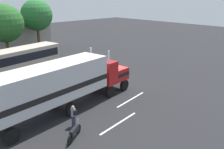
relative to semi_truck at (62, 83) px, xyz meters
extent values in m
plane|color=#232326|center=(6.88, 1.25, -2.52)|extent=(120.00, 120.00, 0.00)
cube|color=silver|center=(5.90, -2.25, -2.52)|extent=(4.37, 0.89, 0.01)
cube|color=silver|center=(1.83, -4.68, -2.52)|extent=(4.38, 0.77, 0.01)
cube|color=#B21919|center=(6.78, 0.91, -0.82)|extent=(2.12, 2.72, 1.20)
cube|color=#B21919|center=(5.19, 0.70, -0.32)|extent=(1.72, 2.67, 2.20)
cube|color=silver|center=(7.71, 1.04, -0.82)|extent=(0.36, 2.09, 1.08)
cube|color=black|center=(6.78, 0.91, -0.76)|extent=(2.12, 2.76, 0.36)
cylinder|color=silver|center=(4.50, 1.71, 0.28)|extent=(0.18, 0.18, 3.40)
cylinder|color=silver|center=(4.79, -0.47, 0.28)|extent=(0.18, 0.18, 3.40)
cube|color=silver|center=(-1.10, -0.16, 0.23)|extent=(10.75, 3.98, 2.80)
cube|color=black|center=(-1.10, -0.16, -0.19)|extent=(10.76, 4.02, 0.44)
cylinder|color=silver|center=(5.43, 2.04, -1.57)|extent=(1.37, 0.81, 0.64)
cylinder|color=black|center=(6.93, 2.04, -1.97)|extent=(1.13, 0.44, 1.10)
cylinder|color=black|center=(7.22, -0.14, -1.97)|extent=(1.13, 0.44, 1.10)
cylinder|color=black|center=(4.65, 1.73, -1.97)|extent=(1.13, 0.44, 1.10)
cylinder|color=black|center=(4.94, -0.45, -1.97)|extent=(1.13, 0.44, 1.10)
cylinder|color=black|center=(-0.26, 1.07, -1.97)|extent=(1.13, 0.44, 1.10)
cylinder|color=black|center=(0.04, -1.11, -1.97)|extent=(1.13, 0.44, 1.10)
cylinder|color=black|center=(-5.17, -1.82, -1.97)|extent=(1.13, 0.44, 1.10)
cylinder|color=#2D3347|center=(-0.94, -2.69, -2.11)|extent=(0.18, 0.18, 0.82)
cylinder|color=#2D3347|center=(-0.79, -2.65, -2.11)|extent=(0.18, 0.18, 0.82)
cylinder|color=gray|center=(-0.86, -2.67, -1.41)|extent=(0.34, 0.34, 0.58)
sphere|color=tan|center=(-0.86, -2.67, -1.01)|extent=(0.23, 0.23, 0.23)
cube|color=black|center=(-0.81, -2.86, -1.39)|extent=(0.29, 0.22, 0.36)
cube|color=#BFB29E|center=(1.15, 11.08, -0.57)|extent=(11.28, 4.52, 2.90)
cube|color=black|center=(1.15, 11.08, 0.01)|extent=(10.64, 4.44, 0.90)
cylinder|color=black|center=(4.97, 12.94, -2.02)|extent=(1.03, 0.46, 1.00)
cylinder|color=black|center=(5.39, 10.73, -2.02)|extent=(1.03, 0.46, 1.00)
cylinder|color=black|center=(-1.24, -3.77, -2.19)|extent=(0.62, 0.43, 0.66)
cylinder|color=black|center=(-2.48, -4.52, -2.19)|extent=(0.62, 0.43, 0.66)
cube|color=black|center=(-1.86, -4.14, -1.91)|extent=(1.07, 0.77, 0.36)
cylinder|color=silver|center=(-1.33, -3.82, -1.74)|extent=(0.28, 0.21, 0.69)
cylinder|color=brown|center=(10.24, 22.59, -0.39)|extent=(0.44, 0.44, 4.26)
sphere|color=#296C32|center=(10.24, 22.59, 3.54)|extent=(5.13, 5.13, 5.13)
cylinder|color=brown|center=(3.74, 19.75, -0.74)|extent=(0.44, 0.44, 3.56)
sphere|color=#286327|center=(3.74, 19.75, 2.91)|extent=(5.34, 5.34, 5.34)
cube|color=#9E938C|center=(6.45, 27.13, 0.31)|extent=(15.36, 7.91, 5.67)
cube|color=#3F3833|center=(6.45, 27.13, 2.89)|extent=(15.47, 8.03, 0.50)
camera|label=1|loc=(-10.62, -16.90, 6.82)|focal=41.22mm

